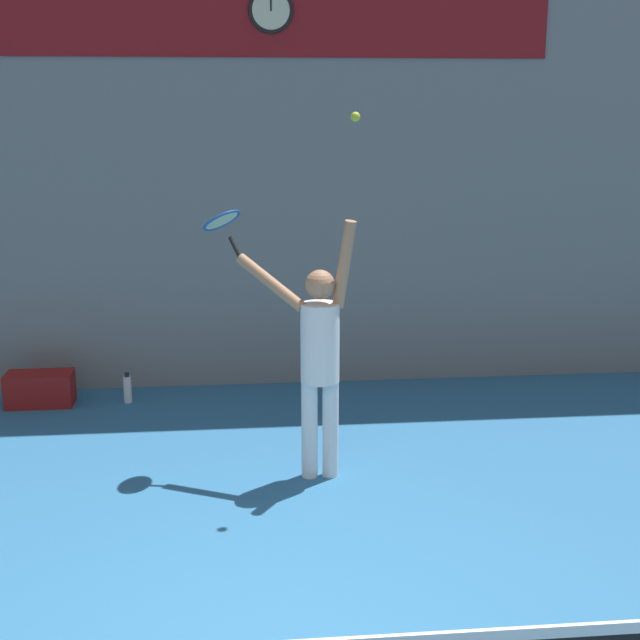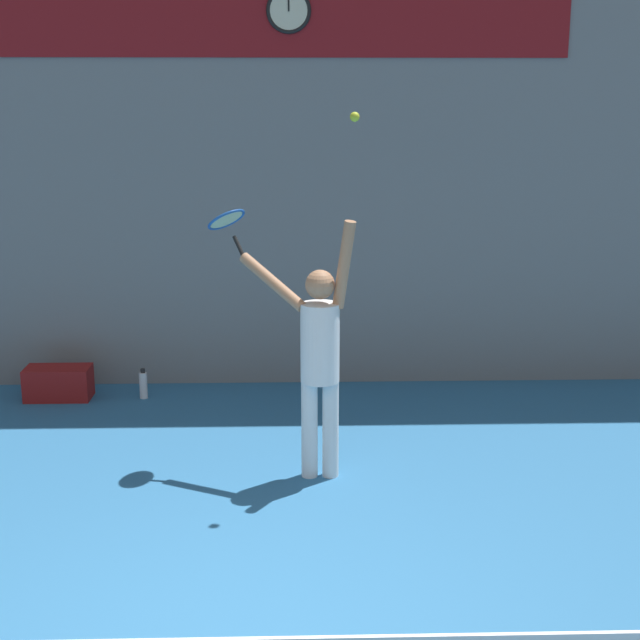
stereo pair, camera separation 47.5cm
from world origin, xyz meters
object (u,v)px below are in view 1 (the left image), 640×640
(tennis_racket, at_px, (223,222))
(water_bottle, at_px, (128,389))
(tennis_player, at_px, (319,352))
(scoreboard_clock, at_px, (271,10))
(equipment_bag, at_px, (40,389))
(tennis_ball, at_px, (355,117))

(tennis_racket, relative_size, water_bottle, 1.40)
(tennis_player, xyz_separation_m, water_bottle, (-1.73, 1.97, -0.90))
(scoreboard_clock, xyz_separation_m, equipment_bag, (-2.36, -0.44, -3.63))
(tennis_player, relative_size, tennis_racket, 4.80)
(tennis_player, height_order, water_bottle, tennis_player)
(tennis_ball, bearing_deg, water_bottle, 133.63)
(tennis_racket, xyz_separation_m, tennis_ball, (0.98, -0.60, 0.83))
(tennis_player, relative_size, water_bottle, 6.70)
(tennis_ball, bearing_deg, tennis_racket, 148.56)
(water_bottle, bearing_deg, tennis_ball, -46.37)
(tennis_player, xyz_separation_m, equipment_bag, (-2.58, 1.98, -0.88))
(equipment_bag, bearing_deg, tennis_player, -37.49)
(scoreboard_clock, relative_size, equipment_bag, 0.67)
(tennis_player, bearing_deg, scoreboard_clock, 95.31)
(water_bottle, relative_size, equipment_bag, 0.48)
(tennis_racket, bearing_deg, tennis_player, -34.12)
(equipment_bag, bearing_deg, water_bottle, -0.55)
(tennis_player, bearing_deg, water_bottle, 131.21)
(scoreboard_clock, distance_m, tennis_ball, 2.75)
(tennis_ball, bearing_deg, scoreboard_clock, 100.80)
(tennis_ball, relative_size, equipment_bag, 0.11)
(scoreboard_clock, height_order, tennis_racket, scoreboard_clock)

